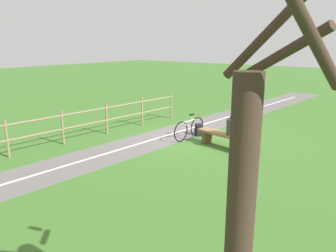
% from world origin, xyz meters
% --- Properties ---
extents(ground_plane, '(80.00, 80.00, 0.00)m').
position_xyz_m(ground_plane, '(0.00, 0.00, 0.00)').
color(ground_plane, '#3D6B28').
extents(paved_path, '(4.49, 36.03, 0.02)m').
position_xyz_m(paved_path, '(1.32, 4.00, 0.01)').
color(paved_path, '#66605E').
rests_on(paved_path, ground_plane).
extents(path_centre_line, '(2.48, 31.92, 0.00)m').
position_xyz_m(path_centre_line, '(1.32, 4.00, 0.02)').
color(path_centre_line, silver).
rests_on(path_centre_line, paved_path).
extents(bench, '(2.11, 0.76, 0.51)m').
position_xyz_m(bench, '(-1.41, 0.35, 0.36)').
color(bench, brown).
rests_on(bench, ground_plane).
extents(person_seated, '(0.42, 0.42, 0.72)m').
position_xyz_m(person_seated, '(-1.68, 0.39, 0.81)').
color(person_seated, '#38383D').
rests_on(person_seated, bench).
extents(bicycle, '(0.16, 1.71, 0.93)m').
position_xyz_m(bicycle, '(0.14, 0.22, 0.39)').
color(bicycle, black).
rests_on(bicycle, ground_plane).
extents(backpack, '(0.36, 0.36, 0.46)m').
position_xyz_m(backpack, '(0.11, -0.37, 0.23)').
color(backpack, black).
rests_on(backpack, ground_plane).
extents(fence_roadside, '(1.05, 11.30, 1.22)m').
position_xyz_m(fence_roadside, '(3.25, 3.51, 0.72)').
color(fence_roadside, '#847051').
rests_on(fence_roadside, ground_plane).
extents(tree_far_left, '(1.18, 1.27, 4.19)m').
position_xyz_m(tree_far_left, '(-5.32, 7.26, 1.87)').
color(tree_far_left, '#38281E').
rests_on(tree_far_left, ground_plane).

